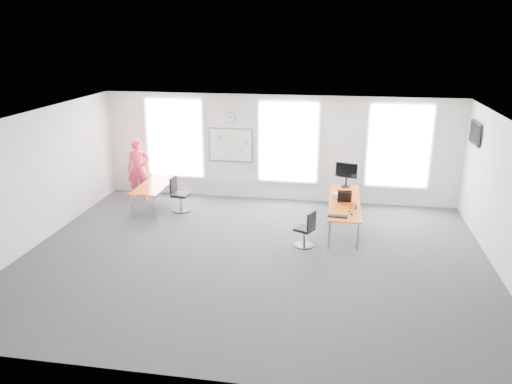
% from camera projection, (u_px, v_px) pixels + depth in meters
% --- Properties ---
extents(floor, '(10.00, 10.00, 0.00)m').
position_uv_depth(floor, '(253.00, 258.00, 10.77)').
color(floor, '#29292E').
rests_on(floor, ground).
extents(ceiling, '(10.00, 10.00, 0.00)m').
position_uv_depth(ceiling, '(253.00, 120.00, 9.84)').
color(ceiling, white).
rests_on(ceiling, ground).
extents(wall_back, '(10.00, 0.00, 10.00)m').
position_uv_depth(wall_back, '(278.00, 148.00, 14.05)').
color(wall_back, silver).
rests_on(wall_back, ground).
extents(wall_front, '(10.00, 0.00, 10.00)m').
position_uv_depth(wall_front, '(201.00, 285.00, 6.56)').
color(wall_front, silver).
rests_on(wall_front, ground).
extents(wall_left, '(0.00, 10.00, 10.00)m').
position_uv_depth(wall_left, '(32.00, 180.00, 11.10)').
color(wall_left, silver).
rests_on(wall_left, ground).
extents(wall_right, '(0.00, 10.00, 10.00)m').
position_uv_depth(wall_right, '(511.00, 205.00, 9.51)').
color(wall_right, silver).
rests_on(wall_right, ground).
extents(window_left, '(1.60, 0.06, 2.20)m').
position_uv_depth(window_left, '(175.00, 138.00, 14.44)').
color(window_left, white).
rests_on(window_left, wall_back).
extents(window_mid, '(1.60, 0.06, 2.20)m').
position_uv_depth(window_mid, '(288.00, 142.00, 13.91)').
color(window_mid, white).
rests_on(window_mid, wall_back).
extents(window_right, '(1.60, 0.06, 2.20)m').
position_uv_depth(window_right, '(399.00, 146.00, 13.44)').
color(window_right, white).
rests_on(window_right, wall_back).
extents(desk_right, '(0.74, 2.79, 0.68)m').
position_uv_depth(desk_right, '(344.00, 203.00, 12.25)').
color(desk_right, '#C6571B').
rests_on(desk_right, ground).
extents(desk_left, '(0.74, 1.86, 0.68)m').
position_uv_depth(desk_left, '(155.00, 186.00, 13.59)').
color(desk_left, '#C6571B').
rests_on(desk_left, ground).
extents(chair_right, '(0.51, 0.51, 0.85)m').
position_uv_depth(chair_right, '(306.00, 231.00, 11.23)').
color(chair_right, black).
rests_on(chair_right, ground).
extents(chair_left, '(0.50, 0.50, 0.94)m').
position_uv_depth(chair_left, '(179.00, 196.00, 13.45)').
color(chair_left, black).
rests_on(chair_left, ground).
extents(person, '(0.73, 0.58, 1.76)m').
position_uv_depth(person, '(139.00, 169.00, 14.28)').
color(person, '#CF2E45').
rests_on(person, ground).
extents(whiteboard, '(1.20, 0.03, 0.90)m').
position_uv_depth(whiteboard, '(231.00, 145.00, 14.22)').
color(whiteboard, silver).
rests_on(whiteboard, wall_back).
extents(wall_clock, '(0.30, 0.04, 0.30)m').
position_uv_depth(wall_clock, '(230.00, 117.00, 13.97)').
color(wall_clock, gray).
rests_on(wall_clock, wall_back).
extents(tv, '(0.06, 0.90, 0.55)m').
position_uv_depth(tv, '(475.00, 133.00, 12.08)').
color(tv, black).
rests_on(tv, wall_right).
extents(keyboard, '(0.46, 0.21, 0.02)m').
position_uv_depth(keyboard, '(338.00, 216.00, 11.22)').
color(keyboard, black).
rests_on(keyboard, desk_right).
extents(mouse, '(0.09, 0.12, 0.04)m').
position_uv_depth(mouse, '(352.00, 214.00, 11.32)').
color(mouse, black).
rests_on(mouse, desk_right).
extents(lens_cap, '(0.07, 0.07, 0.01)m').
position_uv_depth(lens_cap, '(349.00, 212.00, 11.54)').
color(lens_cap, black).
rests_on(lens_cap, desk_right).
extents(headphones, '(0.16, 0.09, 0.10)m').
position_uv_depth(headphones, '(353.00, 207.00, 11.70)').
color(headphones, black).
rests_on(headphones, desk_right).
extents(laptop_sleeve, '(0.35, 0.21, 0.28)m').
position_uv_depth(laptop_sleeve, '(345.00, 197.00, 12.14)').
color(laptop_sleeve, black).
rests_on(laptop_sleeve, desk_right).
extents(paper_stack, '(0.38, 0.33, 0.11)m').
position_uv_depth(paper_stack, '(339.00, 196.00, 12.49)').
color(paper_stack, beige).
rests_on(paper_stack, desk_right).
extents(monitor, '(0.59, 0.24, 0.66)m').
position_uv_depth(monitor, '(347.00, 173.00, 13.21)').
color(monitor, black).
rests_on(monitor, desk_right).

